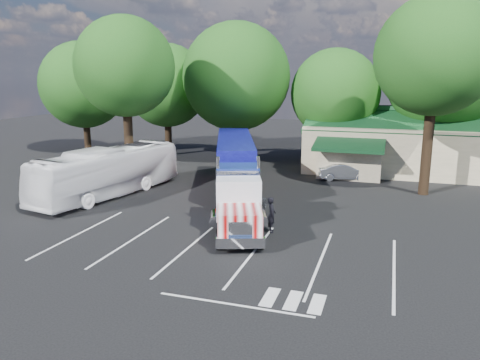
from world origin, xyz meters
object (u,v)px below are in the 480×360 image
(semi_truck, at_px, (236,165))
(silver_sedan, at_px, (344,172))
(bicycle, at_px, (263,203))
(tour_bus, at_px, (108,172))
(woman, at_px, (271,215))

(semi_truck, bearing_deg, silver_sedan, 31.08)
(semi_truck, bearing_deg, bicycle, -63.26)
(semi_truck, relative_size, bicycle, 9.76)
(tour_bus, bearing_deg, semi_truck, 25.08)
(silver_sedan, bearing_deg, tour_bus, 106.67)
(bicycle, bearing_deg, tour_bus, 176.67)
(semi_truck, distance_m, tour_bus, 8.88)
(bicycle, distance_m, silver_sedan, 11.13)
(semi_truck, relative_size, woman, 9.75)
(woman, height_order, silver_sedan, woman)
(semi_truck, relative_size, silver_sedan, 4.61)
(semi_truck, relative_size, tour_bus, 1.56)
(semi_truck, bearing_deg, tour_bus, 174.07)
(tour_bus, bearing_deg, woman, -6.25)
(bicycle, height_order, tour_bus, tour_bus)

